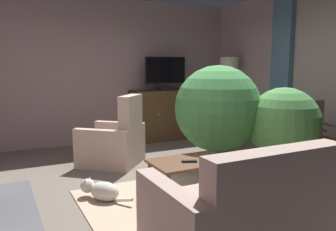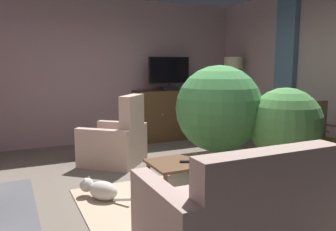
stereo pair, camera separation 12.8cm
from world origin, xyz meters
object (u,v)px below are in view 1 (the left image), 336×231
object	(u,v)px
coffee_table	(189,165)
tv_cabinet	(164,116)
television	(166,72)
cat	(101,190)
floor_lamp	(229,69)
potted_plant_leafy_by_curtain	(269,147)
tv_remote	(189,161)
potted_plant_tall_palm_by_window	(284,126)
sofa_floral	(245,216)
potted_plant_small_fern_corner	(218,109)
armchair_beside_cabinet	(115,143)
side_chair_beside_plant	(320,136)

from	to	relation	value
coffee_table	tv_cabinet	bearing A→B (deg)	68.81
television	cat	distance (m)	3.51
floor_lamp	potted_plant_leafy_by_curtain	bearing A→B (deg)	-105.17
tv_remote	potted_plant_tall_palm_by_window	bearing A→B (deg)	-151.86
coffee_table	tv_remote	xyz separation A→B (m)	(-0.04, -0.06, 0.07)
tv_cabinet	television	xyz separation A→B (m)	(0.00, -0.05, 0.89)
sofa_floral	potted_plant_small_fern_corner	xyz separation A→B (m)	(1.06, 1.92, 0.58)
sofa_floral	potted_plant_small_fern_corner	size ratio (longest dim) A/B	0.97
tv_cabinet	floor_lamp	size ratio (longest dim) A/B	0.82
potted_plant_small_fern_corner	potted_plant_leafy_by_curtain	world-z (taller)	potted_plant_small_fern_corner
coffee_table	floor_lamp	bearing A→B (deg)	46.27
tv_cabinet	armchair_beside_cabinet	world-z (taller)	armchair_beside_cabinet
potted_plant_tall_palm_by_window	cat	distance (m)	2.54
potted_plant_small_fern_corner	potted_plant_leafy_by_curtain	distance (m)	1.27
potted_plant_tall_palm_by_window	sofa_floral	bearing A→B (deg)	-142.63
armchair_beside_cabinet	potted_plant_leafy_by_curtain	xyz separation A→B (m)	(2.27, -0.95, -0.11)
tv_remote	armchair_beside_cabinet	size ratio (longest dim) A/B	0.14
side_chair_beside_plant	cat	xyz separation A→B (m)	(-3.09, 0.40, -0.42)
potted_plant_tall_palm_by_window	floor_lamp	xyz separation A→B (m)	(0.88, 2.42, 0.72)
potted_plant_small_fern_corner	cat	world-z (taller)	potted_plant_small_fern_corner
armchair_beside_cabinet	potted_plant_tall_palm_by_window	distance (m)	2.51
coffee_table	cat	bearing A→B (deg)	154.41
potted_plant_small_fern_corner	floor_lamp	distance (m)	2.43
potted_plant_leafy_by_curtain	sofa_floral	bearing A→B (deg)	-136.74
sofa_floral	armchair_beside_cabinet	xyz separation A→B (m)	(-0.14, 2.95, 0.00)
armchair_beside_cabinet	floor_lamp	xyz separation A→B (m)	(2.74, 0.77, 1.11)
potted_plant_tall_palm_by_window	television	bearing A→B (deg)	97.24
side_chair_beside_plant	cat	size ratio (longest dim) A/B	1.71
armchair_beside_cabinet	television	bearing A→B (deg)	39.16
potted_plant_leafy_by_curtain	floor_lamp	xyz separation A→B (m)	(0.47, 1.73, 1.22)
coffee_table	sofa_floral	distance (m)	1.21
potted_plant_small_fern_corner	television	bearing A→B (deg)	82.67
television	potted_plant_tall_palm_by_window	xyz separation A→B (m)	(0.36, -2.86, -0.66)
television	cat	size ratio (longest dim) A/B	1.46
television	sofa_floral	bearing A→B (deg)	-107.91
tv_cabinet	potted_plant_leafy_by_curtain	size ratio (longest dim) A/B	1.62
coffee_table	potted_plant_tall_palm_by_window	distance (m)	1.57
sofa_floral	potted_plant_small_fern_corner	distance (m)	2.26
potted_plant_tall_palm_by_window	armchair_beside_cabinet	bearing A→B (deg)	138.35
potted_plant_tall_palm_by_window	cat	xyz separation A→B (m)	(-2.45, 0.33, -0.61)
cat	armchair_beside_cabinet	bearing A→B (deg)	65.79
armchair_beside_cabinet	potted_plant_leafy_by_curtain	world-z (taller)	armchair_beside_cabinet
potted_plant_tall_palm_by_window	side_chair_beside_plant	bearing A→B (deg)	-6.43
coffee_table	armchair_beside_cabinet	xyz separation A→B (m)	(-0.32, 1.75, -0.07)
potted_plant_small_fern_corner	potted_plant_leafy_by_curtain	bearing A→B (deg)	4.49
armchair_beside_cabinet	potted_plant_small_fern_corner	world-z (taller)	potted_plant_small_fern_corner
tv_cabinet	cat	size ratio (longest dim) A/B	2.32
armchair_beside_cabinet	floor_lamp	world-z (taller)	floor_lamp
tv_cabinet	floor_lamp	world-z (taller)	floor_lamp
cat	floor_lamp	bearing A→B (deg)	32.14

